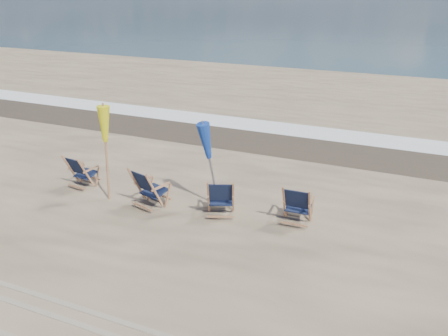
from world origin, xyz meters
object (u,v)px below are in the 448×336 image
Objects in this scene: beach_chair_2 at (233,199)px; umbrella_yellow at (103,130)px; beach_chair_0 at (86,174)px; umbrella_blue at (211,144)px; beach_chair_3 at (309,208)px; beach_chair_1 at (154,192)px.

beach_chair_2 is 0.43× the size of umbrella_yellow.
beach_chair_0 is 0.41× the size of umbrella_yellow.
umbrella_yellow reaches higher than umbrella_blue.
beach_chair_3 is at bearing 5.41° from umbrella_yellow.
beach_chair_0 is at bearing 6.75° from beach_chair_1.
umbrella_yellow is at bearing 4.13° from beach_chair_3.
beach_chair_1 reaches higher than beach_chair_2.
umbrella_yellow is (-4.82, -0.46, 1.30)m from beach_chair_3.
beach_chair_0 is at bearing 2.02° from beach_chair_3.
beach_chair_3 is at bearing -1.68° from umbrella_blue.
beach_chair_0 is 0.44× the size of umbrella_blue.
umbrella_blue is (-0.65, 0.29, 1.12)m from beach_chair_2.
beach_chair_2 is (3.96, 0.10, 0.02)m from beach_chair_0.
beach_chair_1 is 1.82m from beach_chair_2.
umbrella_blue is (1.12, 0.73, 1.09)m from beach_chair_1.
beach_chair_1 is 0.45× the size of umbrella_yellow.
beach_chair_1 is at bearing 9.61° from beach_chair_3.
umbrella_yellow is (-1.39, 0.20, 1.27)m from beach_chair_1.
umbrella_blue is at bearing 11.83° from umbrella_yellow.
umbrella_yellow reaches higher than beach_chair_1.
beach_chair_0 is 0.96× the size of beach_chair_2.
beach_chair_1 is 3.50m from beach_chair_3.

